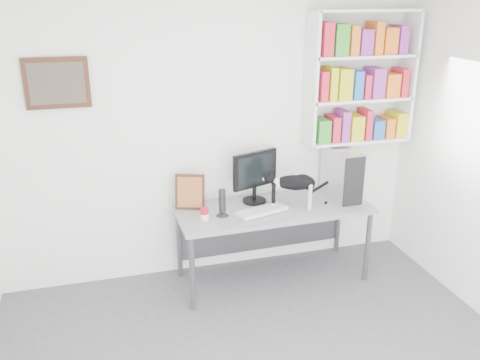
# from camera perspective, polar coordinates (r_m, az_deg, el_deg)

# --- Properties ---
(room) EXTENTS (4.01, 4.01, 2.70)m
(room) POSITION_cam_1_polar(r_m,az_deg,el_deg) (2.92, 5.54, -4.98)
(room) COLOR #5C5B61
(room) RESTS_ON ground
(bookshelf) EXTENTS (1.03, 0.28, 1.24)m
(bookshelf) POSITION_cam_1_polar(r_m,az_deg,el_deg) (4.98, 13.38, 11.11)
(bookshelf) COLOR white
(bookshelf) RESTS_ON room
(wall_art) EXTENTS (0.52, 0.04, 0.42)m
(wall_art) POSITION_cam_1_polar(r_m,az_deg,el_deg) (4.49, -19.87, 10.20)
(wall_art) COLOR #452616
(wall_art) RESTS_ON room
(desk) EXTENTS (1.80, 0.74, 0.74)m
(desk) POSITION_cam_1_polar(r_m,az_deg,el_deg) (4.85, 3.70, -7.09)
(desk) COLOR gray
(desk) RESTS_ON room
(monitor) EXTENTS (0.52, 0.37, 0.50)m
(monitor) POSITION_cam_1_polar(r_m,az_deg,el_deg) (4.71, 1.65, 0.38)
(monitor) COLOR black
(monitor) RESTS_ON desk
(keyboard) EXTENTS (0.51, 0.31, 0.04)m
(keyboard) POSITION_cam_1_polar(r_m,az_deg,el_deg) (4.56, 2.41, -3.47)
(keyboard) COLOR silver
(keyboard) RESTS_ON desk
(pc_tower) EXTENTS (0.22, 0.48, 0.48)m
(pc_tower) POSITION_cam_1_polar(r_m,az_deg,el_deg) (4.92, 11.34, 0.72)
(pc_tower) COLOR silver
(pc_tower) RESTS_ON desk
(speaker) EXTENTS (0.13, 0.13, 0.26)m
(speaker) POSITION_cam_1_polar(r_m,az_deg,el_deg) (4.46, -2.02, -2.51)
(speaker) COLOR black
(speaker) RESTS_ON desk
(leaning_print) EXTENTS (0.29, 0.19, 0.33)m
(leaning_print) POSITION_cam_1_polar(r_m,az_deg,el_deg) (4.62, -5.64, -1.25)
(leaning_print) COLOR #452616
(leaning_print) RESTS_ON desk
(soup_can) EXTENTS (0.08, 0.08, 0.11)m
(soup_can) POSITION_cam_1_polar(r_m,az_deg,el_deg) (4.42, -4.00, -3.82)
(soup_can) COLOR red
(soup_can) RESTS_ON desk
(cat) EXTENTS (0.55, 0.30, 0.33)m
(cat) POSITION_cam_1_polar(r_m,az_deg,el_deg) (4.64, 5.99, -1.21)
(cat) COLOR black
(cat) RESTS_ON desk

